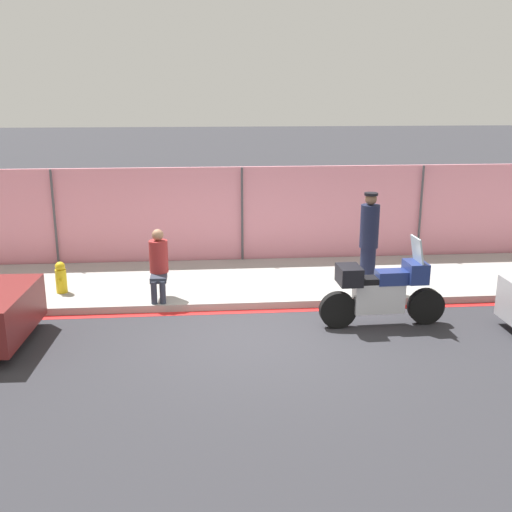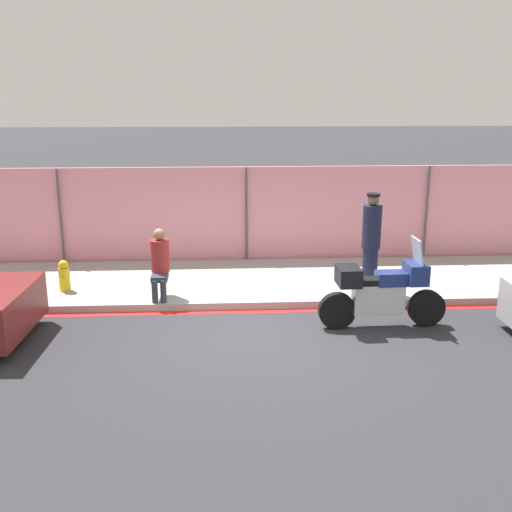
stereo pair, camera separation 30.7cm
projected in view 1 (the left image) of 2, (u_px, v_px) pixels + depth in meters
name	position (u px, v px, depth m)	size (l,w,h in m)	color
ground_plane	(259.00, 336.00, 9.66)	(120.00, 120.00, 0.00)	#2D2D33
sidewalk	(247.00, 282.00, 12.20)	(30.32, 2.92, 0.14)	#9E9E99
curb_paint_stripe	(253.00, 311.00, 10.73)	(30.32, 0.18, 0.01)	red
storefront_fence	(242.00, 216.00, 13.42)	(28.81, 0.17, 2.22)	pink
motorcycle	(382.00, 291.00, 9.93)	(2.14, 0.53, 1.52)	black
officer_standing	(369.00, 240.00, 11.33)	(0.35, 0.35, 1.86)	#191E38
person_seated_on_curb	(159.00, 260.00, 10.89)	(0.34, 0.65, 1.27)	#2D3342
fire_hydrant	(61.00, 277.00, 11.26)	(0.21, 0.26, 0.60)	gold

